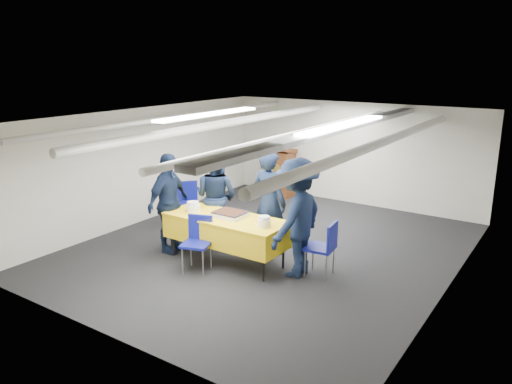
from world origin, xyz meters
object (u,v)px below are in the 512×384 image
sheet_cake (230,214)px  chair_near (198,237)px  podium (281,171)px  sailor_a (269,202)px  sailor_b (216,197)px  sailor_d (297,218)px  chair_right (325,244)px  chair_left (188,199)px  sailor_c (168,203)px  serving_table (226,229)px

sheet_cake → chair_near: size_ratio=0.59×
podium → sailor_a: size_ratio=0.70×
sailor_a → sailor_b: 1.07m
sheet_cake → sailor_b: size_ratio=0.30×
sailor_a → sailor_d: bearing=152.9°
sailor_d → sailor_a: bearing=-121.5°
sheet_cake → sailor_a: sailor_a is taller
chair_near → chair_right: same height
podium → chair_right: (2.92, -3.56, -0.08)m
sheet_cake → sailor_a: bearing=64.3°
chair_left → podium: bearing=80.9°
chair_near → sailor_c: (-0.92, 0.32, 0.33)m
sheet_cake → sailor_c: sailor_c is taller
chair_near → sailor_a: bearing=65.6°
sailor_a → serving_table: bearing=68.7°
chair_near → chair_left: (-1.60, 1.58, 0.00)m
sheet_cake → sailor_d: sailor_d is taller
chair_near → sailor_d: 1.58m
podium → chair_left: 2.88m
sailor_c → sailor_d: 2.31m
serving_table → sailor_c: size_ratio=1.20×
serving_table → sheet_cake: (0.04, 0.05, 0.25)m
serving_table → sailor_c: 1.15m
podium → chair_near: podium is taller
chair_near → chair_left: 2.24m
serving_table → sailor_d: 1.26m
chair_left → sailor_b: bearing=-23.3°
chair_left → sailor_a: (2.14, -0.37, 0.37)m
podium → chair_right: podium is taller
serving_table → sheet_cake: 0.26m
sailor_c → podium: bearing=-3.2°
sailor_b → chair_near: bearing=110.9°
sailor_a → sailor_d: 0.97m
sailor_a → chair_right: bearing=169.3°
serving_table → podium: 4.15m
sailor_b → podium: bearing=-83.3°
sheet_cake → sailor_b: sailor_b is taller
chair_right → chair_near: bearing=-154.2°
serving_table → chair_near: chair_near is taller
sheet_cake → sailor_a: size_ratio=0.29×
sailor_c → chair_near: bearing=-115.6°
sailor_c → sailor_a: bearing=-65.1°
podium → sailor_b: 3.37m
sheet_cake → chair_left: 2.12m
chair_left → sailor_d: (2.97, -0.89, 0.38)m
podium → sailor_c: bearing=-86.8°
chair_right → sheet_cake: bearing=-168.2°
sailor_b → sailor_d: 1.94m
serving_table → sailor_b: size_ratio=1.21×
podium → chair_right: size_ratio=1.44×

